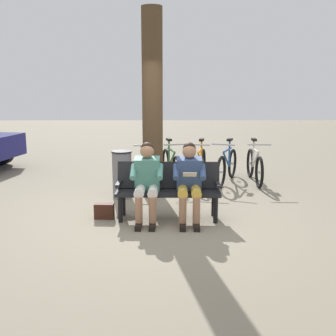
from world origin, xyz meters
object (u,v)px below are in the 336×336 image
object	(u,v)px
bench	(168,186)
bicycle_blue	(147,167)
handbag	(104,211)
bicycle_orange	(200,166)
person_companion	(147,178)
litter_bin	(122,174)
tree_trunk	(152,105)
bicycle_red	(255,166)
bicycle_green	(227,166)
person_reading	(189,179)
bicycle_silver	(171,166)

from	to	relation	value
bench	bicycle_blue	distance (m)	2.33
handbag	bicycle_orange	bearing A→B (deg)	-124.98
person_companion	litter_bin	size ratio (longest dim) A/B	1.37
tree_trunk	bicycle_red	xyz separation A→B (m)	(-2.16, -1.04, -1.35)
bicycle_red	bicycle_green	bearing A→B (deg)	-88.74
person_companion	litter_bin	world-z (taller)	person_companion
bench	person_companion	world-z (taller)	person_companion
person_reading	bicycle_orange	bearing A→B (deg)	-96.94
person_companion	bench	bearing A→B (deg)	-152.82
person_reading	tree_trunk	xyz separation A→B (m)	(0.60, -1.53, 1.04)
bench	bicycle_orange	xyz separation A→B (m)	(-0.70, -2.38, -0.15)
tree_trunk	bicycle_green	world-z (taller)	tree_trunk
person_reading	bicycle_blue	size ratio (longest dim) A/B	0.71
handbag	bicycle_blue	world-z (taller)	bicycle_blue
bench	person_reading	bearing A→B (deg)	152.83
bench	bicycle_green	size ratio (longest dim) A/B	1.02
person_companion	bicycle_silver	distance (m)	2.62
bicycle_red	litter_bin	bearing A→B (deg)	-64.27
bicycle_silver	bicycle_blue	size ratio (longest dim) A/B	0.98
bench	bicycle_blue	size ratio (longest dim) A/B	0.96
person_reading	bicycle_red	distance (m)	3.02
person_companion	bicycle_green	size ratio (longest dim) A/B	0.76
bicycle_orange	bicycle_red	bearing A→B (deg)	102.66
handbag	bicycle_red	xyz separation A→B (m)	(-2.88, -2.45, 0.24)
person_companion	bicycle_silver	world-z (taller)	person_companion
bench	bicycle_green	distance (m)	2.73
bench	bicycle_orange	size ratio (longest dim) A/B	0.97
person_reading	bicycle_orange	distance (m)	2.60
bench	bicycle_red	distance (m)	3.05
person_companion	bicycle_green	world-z (taller)	person_companion
litter_bin	bicycle_silver	world-z (taller)	bicycle_silver
handbag	bicycle_orange	world-z (taller)	bicycle_orange
person_companion	handbag	world-z (taller)	person_companion
bench	handbag	size ratio (longest dim) A/B	5.38
bench	bicycle_orange	world-z (taller)	bicycle_orange
handbag	bicycle_silver	size ratio (longest dim) A/B	0.18
bicycle_green	bicycle_orange	distance (m)	0.58
person_companion	bicycle_orange	distance (m)	2.75
litter_bin	bicycle_red	distance (m)	2.98
tree_trunk	bicycle_red	distance (m)	2.75
bicycle_red	bicycle_blue	world-z (taller)	same
person_companion	tree_trunk	bearing A→B (deg)	-90.01
bicycle_orange	bicycle_blue	bearing A→B (deg)	-72.95
person_reading	handbag	size ratio (longest dim) A/B	4.00
litter_bin	bicycle_red	xyz separation A→B (m)	(-2.72, -1.22, -0.08)
tree_trunk	bicycle_orange	world-z (taller)	tree_trunk
person_reading	tree_trunk	world-z (taller)	tree_trunk
bicycle_orange	bicycle_green	bearing A→B (deg)	103.67
bench	handbag	world-z (taller)	bench
bench	handbag	xyz separation A→B (m)	(1.00, 0.05, -0.39)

